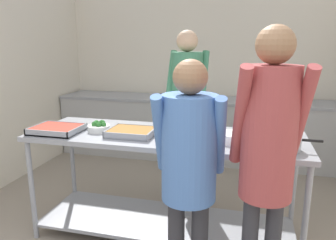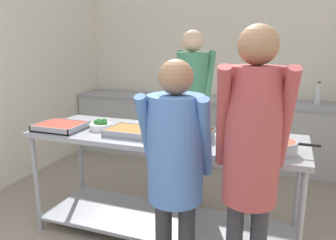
{
  "view_description": "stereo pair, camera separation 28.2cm",
  "coord_description": "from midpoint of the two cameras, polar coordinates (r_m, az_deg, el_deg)",
  "views": [
    {
      "loc": [
        0.77,
        -0.84,
        1.69
      ],
      "look_at": [
        0.08,
        1.82,
        1.04
      ],
      "focal_mm": 35.0,
      "sensor_mm": 36.0,
      "label": 1
    },
    {
      "loc": [
        1.03,
        -0.76,
        1.69
      ],
      "look_at": [
        0.08,
        1.82,
        1.04
      ],
      "focal_mm": 35.0,
      "sensor_mm": 36.0,
      "label": 2
    }
  ],
  "objects": [
    {
      "name": "wall_rear",
      "position": [
        5.06,
        10.19,
        9.0
      ],
      "size": [
        4.24,
        0.06,
        2.65
      ],
      "color": "beige",
      "rests_on": "ground_plane"
    },
    {
      "name": "back_counter",
      "position": [
        4.84,
        8.97,
        -1.63
      ],
      "size": [
        4.08,
        0.65,
        0.9
      ],
      "color": "#A8A8A8",
      "rests_on": "ground_plane"
    },
    {
      "name": "serving_counter",
      "position": [
        2.85,
        2.15,
        -8.42
      ],
      "size": [
        2.3,
        0.77,
        0.94
      ],
      "color": "gray",
      "rests_on": "ground_plane"
    },
    {
      "name": "serving_tray_greens",
      "position": [
        3.01,
        -15.66,
        -1.14
      ],
      "size": [
        0.41,
        0.33,
        0.05
      ],
      "color": "gray",
      "rests_on": "serving_counter"
    },
    {
      "name": "broccoli_bowl",
      "position": [
        2.93,
        -8.97,
        -0.97
      ],
      "size": [
        0.19,
        0.19,
        0.09
      ],
      "color": "silver",
      "rests_on": "serving_counter"
    },
    {
      "name": "serving_tray_vegetables",
      "position": [
        2.75,
        -3.63,
        -2.0
      ],
      "size": [
        0.38,
        0.31,
        0.05
      ],
      "color": "gray",
      "rests_on": "serving_counter"
    },
    {
      "name": "serving_tray_roast",
      "position": [
        2.71,
        6.1,
        -2.26
      ],
      "size": [
        0.45,
        0.33,
        0.05
      ],
      "color": "gray",
      "rests_on": "serving_counter"
    },
    {
      "name": "plate_stack",
      "position": [
        2.55,
        13.98,
        -3.36
      ],
      "size": [
        0.25,
        0.25,
        0.07
      ],
      "color": "white",
      "rests_on": "serving_counter"
    },
    {
      "name": "sauce_pan",
      "position": [
        2.44,
        22.02,
        -4.36
      ],
      "size": [
        0.38,
        0.24,
        0.09
      ],
      "color": "gray",
      "rests_on": "serving_counter"
    },
    {
      "name": "guest_serving_left",
      "position": [
        1.88,
        18.6,
        -4.83
      ],
      "size": [
        0.45,
        0.4,
        1.78
      ],
      "color": "#2D2D33",
      "rests_on": "ground_plane"
    },
    {
      "name": "guest_serving_right",
      "position": [
        2.04,
        5.29,
        -6.9
      ],
      "size": [
        0.46,
        0.34,
        1.6
      ],
      "color": "#2D2D33",
      "rests_on": "ground_plane"
    },
    {
      "name": "cook_behind_counter",
      "position": [
        3.3,
        6.62,
        3.67
      ],
      "size": [
        0.41,
        0.35,
        1.81
      ],
      "color": "#2D2D33",
      "rests_on": "ground_plane"
    },
    {
      "name": "water_bottle",
      "position": [
        4.71,
        26.27,
        4.04
      ],
      "size": [
        0.08,
        0.08,
        0.3
      ],
      "color": "silver",
      "rests_on": "back_counter"
    }
  ]
}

